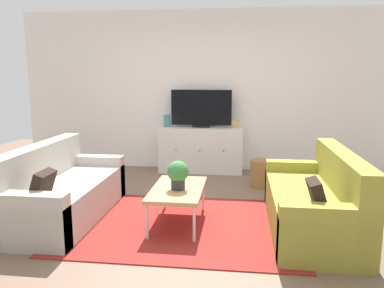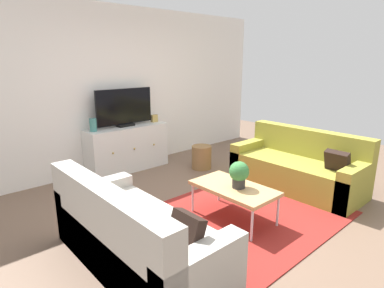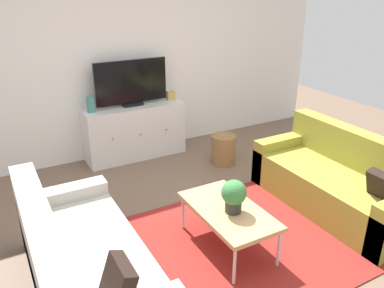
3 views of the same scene
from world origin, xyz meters
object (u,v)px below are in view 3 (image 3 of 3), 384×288
glass_vase (91,104)px  wicker_basket (223,149)px  potted_plant (234,195)px  tv_console (135,131)px  couch_left_side (79,269)px  coffee_table (228,212)px  flat_screen_tv (131,83)px  mantel_clock (171,96)px  couch_right_side (339,183)px

glass_vase → wicker_basket: bearing=-27.5°
potted_plant → wicker_basket: potted_plant is taller
tv_console → glass_vase: size_ratio=6.86×
couch_left_side → coffee_table: (1.38, -0.01, 0.10)m
coffee_table → flat_screen_tv: bearing=89.8°
flat_screen_tv → glass_vase: (-0.58, -0.02, -0.21)m
glass_vase → mantel_clock: 1.16m
tv_console → mantel_clock: (0.58, 0.00, 0.44)m
couch_right_side → coffee_table: 1.49m
coffee_table → glass_vase: (-0.57, 2.39, 0.48)m
flat_screen_tv → wicker_basket: bearing=-40.3°
couch_left_side → tv_console: 2.75m
couch_right_side → tv_console: 2.80m
mantel_clock → coffee_table: bearing=-103.8°
mantel_clock → wicker_basket: (0.40, -0.81, -0.62)m
coffee_table → potted_plant: 0.21m
couch_right_side → potted_plant: 1.51m
couch_left_side → tv_console: (1.39, 2.37, 0.09)m
tv_console → wicker_basket: tv_console is taller
tv_console → glass_vase: bearing=180.0°
tv_console → mantel_clock: bearing=0.0°
wicker_basket → coffee_table: bearing=-122.0°
glass_vase → couch_left_side: bearing=-108.8°
couch_left_side → potted_plant: 1.42m
potted_plant → glass_vase: 2.53m
couch_right_side → mantel_clock: mantel_clock is taller
couch_left_side → glass_vase: 2.57m
couch_left_side → glass_vase: bearing=71.2°
couch_left_side → mantel_clock: size_ratio=14.27×
coffee_table → tv_console: tv_console is taller
tv_console → flat_screen_tv: bearing=90.0°
coffee_table → glass_vase: 2.50m
potted_plant → flat_screen_tv: bearing=90.1°
tv_console → coffee_table: bearing=-90.2°
coffee_table → tv_console: bearing=89.8°
couch_right_side → glass_vase: (-2.06, 2.37, 0.57)m
couch_left_side → coffee_table: 1.38m
coffee_table → flat_screen_tv: (0.01, 2.41, 0.69)m
couch_left_side → tv_console: bearing=59.7°
potted_plant → glass_vase: (-0.58, 2.45, 0.27)m
couch_right_side → tv_console: (-1.48, 2.37, 0.09)m
couch_left_side → couch_right_side: (2.87, 0.00, 0.00)m
tv_console → glass_vase: glass_vase is taller
flat_screen_tv → potted_plant: bearing=-89.9°
coffee_table → mantel_clock: bearing=76.2°
couch_left_side → wicker_basket: 2.84m
flat_screen_tv → glass_vase: flat_screen_tv is taller
couch_right_side → mantel_clock: 2.60m
coffee_table → glass_vase: glass_vase is taller
couch_left_side → couch_right_side: size_ratio=1.00×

